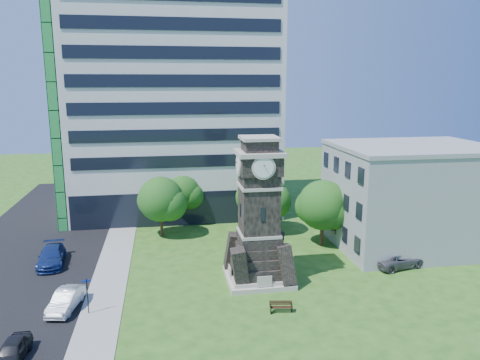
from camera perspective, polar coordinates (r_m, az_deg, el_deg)
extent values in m
plane|color=#285317|center=(38.50, -1.65, -13.52)|extent=(160.00, 160.00, 0.00)
cube|color=gray|center=(43.05, -15.46, -11.07)|extent=(3.00, 70.00, 0.06)
cube|color=black|center=(44.83, -26.53, -11.03)|extent=(14.00, 80.00, 0.02)
cube|color=#B6AE9F|center=(40.67, 2.24, -11.77)|extent=(5.40, 5.40, 0.40)
cube|color=#B6AE9F|center=(40.53, 2.25, -11.31)|extent=(4.80, 4.80, 0.30)
cube|color=black|center=(38.39, 2.33, -2.16)|extent=(3.00, 3.00, 6.40)
cube|color=#B6AE9F|center=(39.23, 2.29, -6.41)|extent=(3.25, 3.25, 0.25)
cube|color=#B6AE9F|center=(38.16, 2.34, -0.70)|extent=(3.25, 3.25, 0.25)
cube|color=black|center=(37.22, 2.79, -4.21)|extent=(0.35, 0.08, 1.10)
cube|color=black|center=(37.81, 2.36, 1.96)|extent=(3.30, 3.30, 1.60)
cube|color=#B6AE9F|center=(37.67, 2.37, 3.31)|extent=(3.70, 3.70, 0.35)
cylinder|color=white|center=(36.11, 2.93, 1.48)|extent=(1.56, 0.06, 1.56)
cylinder|color=white|center=(37.50, -0.29, 1.89)|extent=(0.06, 1.56, 1.56)
cube|color=black|center=(37.58, 2.38, 4.22)|extent=(2.60, 2.60, 0.90)
cube|color=#B6AE9F|center=(37.50, 2.39, 5.12)|extent=(3.00, 3.00, 0.25)
cube|color=silver|center=(60.53, -7.97, 9.41)|extent=(25.00, 15.00, 28.00)
cube|color=black|center=(55.23, -7.40, -3.44)|extent=(24.50, 0.80, 4.00)
cube|color=gray|center=(50.41, 20.15, -2.05)|extent=(15.00, 12.00, 10.00)
cube|color=gray|center=(49.48, 20.58, 3.81)|extent=(15.20, 12.20, 0.40)
imported|color=black|center=(32.94, -26.04, -18.23)|extent=(1.75, 3.87, 1.29)
imported|color=silver|center=(37.88, -20.46, -13.56)|extent=(2.30, 4.56, 1.44)
imported|color=navy|center=(46.84, -22.00, -8.62)|extent=(2.75, 5.64, 1.58)
imported|color=#515056|center=(45.37, 18.76, -9.18)|extent=(5.35, 3.35, 1.38)
cube|color=black|center=(35.30, 3.77, -15.44)|extent=(0.06, 0.42, 0.65)
cube|color=black|center=(35.66, 6.32, -15.19)|extent=(0.06, 0.42, 0.65)
cube|color=black|center=(35.43, 5.06, -15.18)|extent=(1.66, 0.44, 0.04)
cube|color=black|center=(35.49, 4.98, -14.67)|extent=(1.66, 0.04, 0.37)
cylinder|color=black|center=(36.36, -18.08, -13.36)|extent=(0.07, 0.07, 2.74)
cube|color=#0E309B|center=(35.87, -18.21, -11.61)|extent=(0.66, 0.04, 0.16)
cylinder|color=#332114|center=(51.56, -9.53, -5.53)|extent=(0.31, 0.31, 2.43)
sphere|color=#26581A|center=(50.75, -9.65, -2.32)|extent=(4.85, 4.85, 4.85)
sphere|color=#26581A|center=(50.40, -8.52, -2.94)|extent=(3.63, 3.63, 3.63)
sphere|color=#26581A|center=(51.42, -10.58, -2.48)|extent=(3.39, 3.39, 3.39)
cylinder|color=#332114|center=(55.82, -6.94, -4.18)|extent=(0.32, 0.32, 2.28)
sphere|color=#1B5018|center=(55.11, -7.02, -1.40)|extent=(4.27, 4.27, 4.27)
sphere|color=#1B5018|center=(54.84, -6.09, -1.92)|extent=(3.20, 3.20, 3.20)
sphere|color=#1B5018|center=(55.67, -7.80, -1.55)|extent=(2.99, 2.99, 2.99)
cylinder|color=#332114|center=(52.31, 2.68, -5.12)|extent=(0.39, 0.39, 2.43)
sphere|color=#215619|center=(51.52, 2.71, -1.97)|extent=(5.43, 5.43, 5.43)
sphere|color=#215619|center=(51.35, 4.02, -2.57)|extent=(4.07, 4.07, 4.07)
sphere|color=#215619|center=(52.04, 1.53, -2.12)|extent=(3.80, 3.80, 3.80)
cylinder|color=#332114|center=(48.93, 9.93, -6.47)|extent=(0.38, 0.38, 2.49)
sphere|color=#2E661E|center=(48.07, 10.06, -3.02)|extent=(5.10, 5.10, 5.10)
sphere|color=#2E661E|center=(48.08, 11.39, -3.67)|extent=(3.82, 3.82, 3.82)
sphere|color=#2E661E|center=(48.44, 8.80, -3.20)|extent=(3.57, 3.57, 3.57)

